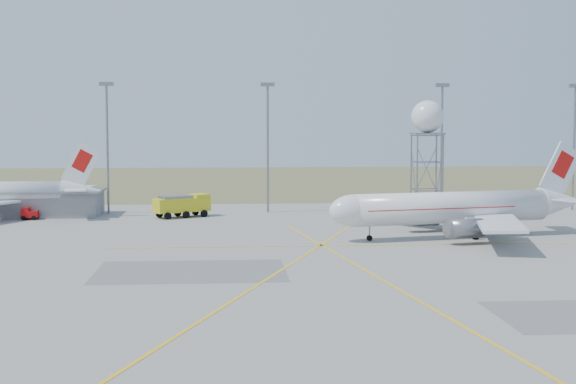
{
  "coord_description": "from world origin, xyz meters",
  "views": [
    {
      "loc": [
        -16.6,
        -60.65,
        13.88
      ],
      "look_at": [
        -8.8,
        40.0,
        5.4
      ],
      "focal_mm": 50.0,
      "sensor_mm": 36.0,
      "label": 1
    }
  ],
  "objects": [
    {
      "name": "baggage_tug",
      "position": [
        -45.37,
        58.58,
        0.7
      ],
      "size": [
        2.42,
        1.96,
        1.84
      ],
      "rotation": [
        0.0,
        0.0,
        -0.03
      ],
      "color": "#B00C0D",
      "rests_on": "ground"
    },
    {
      "name": "fire_truck",
      "position": [
        -23.06,
        60.12,
        1.62
      ],
      "size": [
        8.75,
        6.58,
        3.38
      ],
      "rotation": [
        0.0,
        0.0,
        0.51
      ],
      "color": "gold",
      "rests_on": "ground"
    },
    {
      "name": "ground",
      "position": [
        0.0,
        0.0,
        0.0
      ],
      "size": [
        400.0,
        400.0,
        0.0
      ],
      "primitive_type": "plane",
      "color": "#A4A39E",
      "rests_on": "ground"
    },
    {
      "name": "mast_b",
      "position": [
        -10.0,
        66.0,
        12.07
      ],
      "size": [
        2.2,
        0.5,
        20.5
      ],
      "color": "gray",
      "rests_on": "ground"
    },
    {
      "name": "airliner_main",
      "position": [
        11.57,
        35.81,
        3.61
      ],
      "size": [
        34.39,
        32.9,
        11.76
      ],
      "rotation": [
        0.0,
        0.0,
        3.35
      ],
      "color": "silver",
      "rests_on": "ground"
    },
    {
      "name": "building_grey",
      "position": [
        -45.0,
        64.0,
        1.97
      ],
      "size": [
        19.0,
        10.0,
        3.9
      ],
      "color": "gray",
      "rests_on": "ground"
    },
    {
      "name": "grass_strip",
      "position": [
        0.0,
        140.0,
        0.01
      ],
      "size": [
        400.0,
        120.0,
        0.03
      ],
      "primitive_type": "cube",
      "color": "#64693A",
      "rests_on": "ground"
    },
    {
      "name": "radar_tower",
      "position": [
        13.37,
        57.03,
        9.83
      ],
      "size": [
        4.84,
        4.84,
        17.51
      ],
      "color": "gray",
      "rests_on": "ground"
    },
    {
      "name": "mast_d",
      "position": [
        40.0,
        66.0,
        12.07
      ],
      "size": [
        2.2,
        0.5,
        20.5
      ],
      "color": "gray",
      "rests_on": "ground"
    },
    {
      "name": "mast_c",
      "position": [
        18.0,
        66.0,
        12.07
      ],
      "size": [
        2.2,
        0.5,
        20.5
      ],
      "color": "gray",
      "rests_on": "ground"
    },
    {
      "name": "mast_a",
      "position": [
        -35.0,
        66.0,
        12.07
      ],
      "size": [
        2.2,
        0.5,
        20.5
      ],
      "color": "gray",
      "rests_on": "ground"
    }
  ]
}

